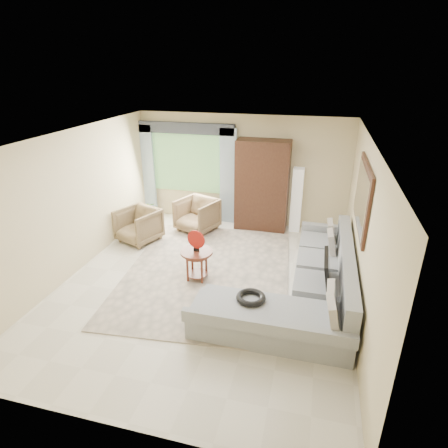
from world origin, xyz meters
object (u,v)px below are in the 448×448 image
(armchair_left, at_px, (138,225))
(armoire, at_px, (262,186))
(tv_screen, at_px, (327,270))
(coffee_table, at_px, (197,265))
(sectional_sofa, at_px, (308,289))
(potted_plant, at_px, (148,212))
(floor_lamp, at_px, (297,200))
(armchair_right, at_px, (197,215))

(armchair_left, relative_size, armoire, 0.39)
(tv_screen, relative_size, coffee_table, 1.28)
(armchair_left, xyz_separation_m, armoire, (2.49, 1.39, 0.68))
(coffee_table, bearing_deg, armchair_left, 145.09)
(tv_screen, bearing_deg, sectional_sofa, 164.70)
(coffee_table, relative_size, potted_plant, 0.98)
(sectional_sofa, xyz_separation_m, tv_screen, (0.27, -0.07, 0.44))
(coffee_table, bearing_deg, armoire, 74.10)
(armchair_left, height_order, armoire, armoire)
(sectional_sofa, distance_m, floor_lamp, 3.03)
(armchair_right, bearing_deg, tv_screen, -18.27)
(armchair_left, height_order, potted_plant, armchair_left)
(armchair_left, bearing_deg, armchair_right, 60.80)
(sectional_sofa, distance_m, armchair_left, 4.02)
(tv_screen, bearing_deg, floor_lamp, 103.01)
(floor_lamp, bearing_deg, armchair_right, -165.29)
(floor_lamp, bearing_deg, tv_screen, -76.99)
(coffee_table, bearing_deg, potted_plant, 132.38)
(armchair_right, distance_m, floor_lamp, 2.33)
(tv_screen, distance_m, armchair_right, 3.83)
(potted_plant, bearing_deg, coffee_table, -47.62)
(tv_screen, bearing_deg, armchair_right, 140.11)
(armchair_left, height_order, armchair_right, armchair_right)
(sectional_sofa, relative_size, armoire, 1.65)
(sectional_sofa, relative_size, armchair_right, 4.10)
(armchair_right, distance_m, armoire, 1.66)
(armchair_left, bearing_deg, floor_lamp, 45.56)
(armoire, bearing_deg, tv_screen, -63.21)
(tv_screen, height_order, coffee_table, tv_screen)
(armchair_left, bearing_deg, sectional_sofa, -0.22)
(tv_screen, relative_size, armoire, 0.35)
(armchair_left, xyz_separation_m, armchair_right, (1.07, 0.86, 0.01))
(tv_screen, distance_m, potted_plant, 4.96)
(sectional_sofa, bearing_deg, armchair_right, 138.26)
(potted_plant, bearing_deg, armoire, 8.94)
(sectional_sofa, xyz_separation_m, potted_plant, (-3.97, 2.47, 0.01))
(sectional_sofa, bearing_deg, coffee_table, 171.73)
(armoire, xyz_separation_m, floor_lamp, (0.80, 0.06, -0.30))
(tv_screen, bearing_deg, potted_plant, 149.03)
(coffee_table, height_order, armoire, armoire)
(armoire, bearing_deg, potted_plant, -171.06)
(sectional_sofa, distance_m, armchair_right, 3.57)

